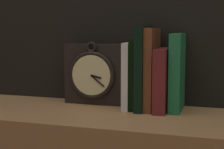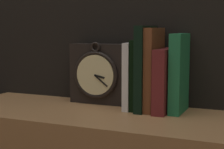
# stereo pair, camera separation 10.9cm
# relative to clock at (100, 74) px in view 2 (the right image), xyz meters

# --- Properties ---
(clock) EXTENTS (0.20, 0.08, 0.21)m
(clock) POSITION_rel_clock_xyz_m (0.00, 0.00, 0.00)
(clock) COLOR black
(clock) RESTS_ON bookshelf
(book_slot0_white) EXTENTS (0.02, 0.13, 0.21)m
(book_slot0_white) POSITION_rel_clock_xyz_m (0.13, -0.03, 0.00)
(book_slot0_white) COLOR white
(book_slot0_white) RESTS_ON bookshelf
(book_slot1_black) EXTENTS (0.02, 0.13, 0.22)m
(book_slot1_black) POSITION_rel_clock_xyz_m (0.15, -0.03, 0.01)
(book_slot1_black) COLOR black
(book_slot1_black) RESTS_ON bookshelf
(book_slot2_black) EXTENTS (0.03, 0.15, 0.26)m
(book_slot2_black) POSITION_rel_clock_xyz_m (0.17, -0.04, 0.03)
(book_slot2_black) COLOR black
(book_slot2_black) RESTS_ON bookshelf
(book_slot3_brown) EXTENTS (0.03, 0.14, 0.25)m
(book_slot3_brown) POSITION_rel_clock_xyz_m (0.20, -0.03, 0.03)
(book_slot3_brown) COLOR brown
(book_slot3_brown) RESTS_ON bookshelf
(book_slot4_maroon) EXTENTS (0.04, 0.15, 0.19)m
(book_slot4_maroon) POSITION_rel_clock_xyz_m (0.24, -0.04, -0.00)
(book_slot4_maroon) COLOR maroon
(book_slot4_maroon) RESTS_ON bookshelf
(book_slot5_green) EXTENTS (0.03, 0.13, 0.24)m
(book_slot5_green) POSITION_rel_clock_xyz_m (0.28, -0.03, 0.02)
(book_slot5_green) COLOR #207245
(book_slot5_green) RESTS_ON bookshelf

